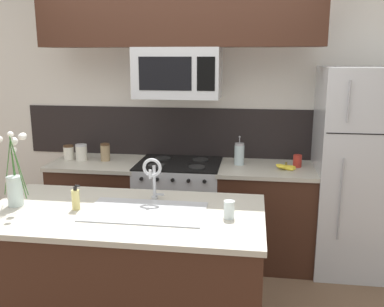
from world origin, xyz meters
name	(u,v)px	position (x,y,z in m)	size (l,w,h in m)	color
rear_partition	(216,117)	(0.30, 1.28, 1.30)	(5.20, 0.10, 2.60)	silver
splash_band	(185,132)	(0.00, 1.22, 1.15)	(3.20, 0.01, 0.48)	black
back_counter_left	(100,206)	(-0.78, 0.90, 0.46)	(0.83, 0.65, 0.91)	#381E14
back_counter_right	(265,215)	(0.80, 0.90, 0.46)	(0.87, 0.65, 0.91)	#381E14
stove_range	(179,210)	(0.00, 0.90, 0.46)	(0.76, 0.64, 0.93)	#B7BABF
microwave	(178,73)	(0.00, 0.88, 1.74)	(0.74, 0.40, 0.43)	#B7BABF
upper_cabinet_band	(179,10)	(0.02, 0.85, 2.25)	(2.40, 0.34, 0.60)	#381E14
refrigerator	(363,171)	(1.63, 0.92, 0.90)	(0.82, 0.74, 1.79)	#B7BABF
storage_jar_tall	(69,152)	(-1.08, 0.94, 0.98)	(0.10, 0.10, 0.13)	silver
storage_jar_medium	(81,152)	(-0.94, 0.90, 0.99)	(0.11, 0.11, 0.16)	silver
storage_jar_short	(105,152)	(-0.71, 0.93, 0.99)	(0.09, 0.09, 0.17)	#997F5B
banana_bunch	(286,167)	(0.96, 0.84, 0.93)	(0.19, 0.12, 0.08)	yellow
french_press	(239,154)	(0.55, 0.96, 1.01)	(0.09, 0.09, 0.27)	silver
coffee_tin	(297,161)	(1.07, 0.95, 0.97)	(0.08, 0.08, 0.11)	#B22D23
island_counter	(126,275)	(-0.15, -0.35, 0.46)	(1.81, 0.93, 0.91)	#381E14
kitchen_sink	(145,222)	(0.00, -0.35, 0.84)	(0.76, 0.44, 0.16)	#ADAFB5
sink_faucet	(152,173)	(0.00, -0.13, 1.11)	(0.14, 0.14, 0.31)	#B7BABF
dish_soap_bottle	(76,199)	(-0.46, -0.36, 0.98)	(0.06, 0.05, 0.16)	#DBCC75
drinking_glass	(229,210)	(0.54, -0.38, 0.97)	(0.07, 0.07, 0.11)	silver
flower_vase	(15,183)	(-0.88, -0.34, 1.07)	(0.24, 0.15, 0.50)	silver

